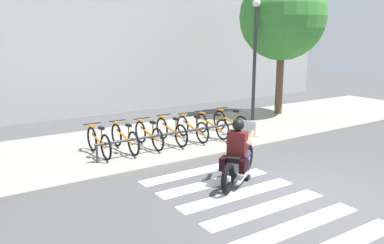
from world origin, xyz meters
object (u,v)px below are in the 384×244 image
at_px(rider, 238,146).
at_px(bicycle_6, 230,122).
at_px(bicycle_3, 171,131).
at_px(motorcycle, 239,161).
at_px(bicycle_5, 212,125).
at_px(bicycle_0, 99,142).
at_px(bike_rack, 181,133).
at_px(tree_near_rack, 283,17).
at_px(bicycle_2, 149,135).
at_px(bicycle_1, 125,138).
at_px(street_lamp, 255,50).
at_px(bicycle_4, 192,128).

distance_m(rider, bicycle_6, 3.87).
bearing_deg(bicycle_3, motorcycle, -90.89).
bearing_deg(bicycle_5, bicycle_0, -179.98).
xyz_separation_m(bicycle_0, bike_rack, (2.16, -0.55, 0.06)).
distance_m(motorcycle, rider, 0.38).
relative_size(bicycle_3, bicycle_5, 1.02).
bearing_deg(bike_rack, rider, -92.55).
bearing_deg(bicycle_6, rider, -126.18).
xyz_separation_m(bicycle_0, bicycle_6, (4.32, 0.00, -0.01)).
bearing_deg(bike_rack, tree_near_rack, 19.22).
distance_m(bicycle_2, bicycle_6, 2.88).
bearing_deg(bicycle_1, bicycle_5, 0.01).
bearing_deg(street_lamp, bicycle_4, -162.41).
distance_m(bicycle_5, bike_rack, 1.55).
relative_size(bicycle_0, bicycle_6, 0.95).
distance_m(bicycle_5, street_lamp, 3.59).
distance_m(bicycle_1, tree_near_rack, 8.11).
height_order(rider, bicycle_1, rider).
distance_m(rider, bicycle_5, 3.49).
xyz_separation_m(bicycle_2, tree_near_rack, (6.51, 1.47, 3.37)).
bearing_deg(bicycle_5, bicycle_6, -0.04).
height_order(bicycle_0, bicycle_1, bicycle_0).
bearing_deg(bicycle_3, bicycle_2, 179.99).
xyz_separation_m(bicycle_1, bicycle_3, (1.44, -0.00, 0.00)).
relative_size(bicycle_0, bicycle_2, 0.99).
bearing_deg(bicycle_1, tree_near_rack, 11.45).
distance_m(bicycle_4, bicycle_5, 0.72).
distance_m(rider, street_lamp, 6.20).
xyz_separation_m(motorcycle, bicycle_1, (-1.39, 3.07, 0.04)).
bearing_deg(bicycle_4, rider, -105.01).
bearing_deg(tree_near_rack, street_lamp, -166.85).
bearing_deg(bicycle_2, motorcycle, -77.64).
relative_size(motorcycle, bike_rack, 0.39).
distance_m(bicycle_2, bike_rack, 0.91).
bearing_deg(street_lamp, bicycle_0, -170.31).
distance_m(bicycle_0, tree_near_rack, 8.76).
bearing_deg(bicycle_1, street_lamp, 10.92).
height_order(bicycle_0, bicycle_6, bicycle_0).
bearing_deg(bicycle_4, bicycle_2, -179.99).
distance_m(bicycle_1, bicycle_3, 1.44).
height_order(motorcycle, bicycle_0, motorcycle).
bearing_deg(bicycle_2, bicycle_0, -179.98).
height_order(rider, bicycle_6, rider).
xyz_separation_m(rider, bicycle_4, (0.83, 3.11, -0.33)).
bearing_deg(motorcycle, rider, -148.73).
relative_size(street_lamp, tree_near_rack, 0.80).
height_order(bicycle_5, tree_near_rack, tree_near_rack).
bearing_deg(bicycle_5, bicycle_3, -179.97).
relative_size(bicycle_1, bike_rack, 0.35).
bearing_deg(bicycle_6, bicycle_1, -180.00).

